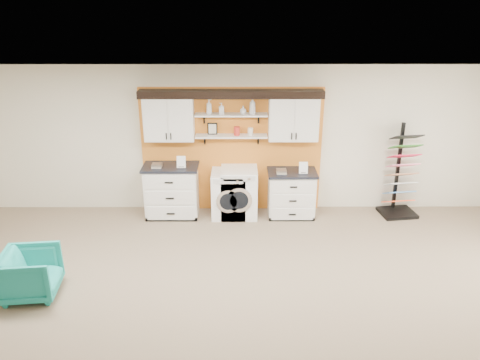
{
  "coord_description": "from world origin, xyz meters",
  "views": [
    {
      "loc": [
        0.13,
        -4.51,
        3.94
      ],
      "look_at": [
        0.15,
        2.3,
        1.25
      ],
      "focal_mm": 35.0,
      "sensor_mm": 36.0,
      "label": 1
    }
  ],
  "objects_px": {
    "base_cabinet_left": "(172,191)",
    "armchair": "(31,274)",
    "base_cabinet_right": "(291,193)",
    "sample_rack": "(400,187)",
    "washer": "(229,194)",
    "dryer": "(239,192)"
  },
  "relations": [
    {
      "from": "base_cabinet_left",
      "to": "base_cabinet_right",
      "type": "relative_size",
      "value": 1.13
    },
    {
      "from": "dryer",
      "to": "armchair",
      "type": "relative_size",
      "value": 1.28
    },
    {
      "from": "base_cabinet_left",
      "to": "base_cabinet_right",
      "type": "xyz_separation_m",
      "value": [
        2.26,
        0.0,
        -0.06
      ]
    },
    {
      "from": "base_cabinet_right",
      "to": "dryer",
      "type": "xyz_separation_m",
      "value": [
        -0.99,
        -0.0,
        0.03
      ]
    },
    {
      "from": "sample_rack",
      "to": "base_cabinet_left",
      "type": "bearing_deg",
      "value": 172.68
    },
    {
      "from": "dryer",
      "to": "washer",
      "type": "bearing_deg",
      "value": 180.0
    },
    {
      "from": "base_cabinet_right",
      "to": "dryer",
      "type": "bearing_deg",
      "value": -179.8
    },
    {
      "from": "dryer",
      "to": "armchair",
      "type": "bearing_deg",
      "value": -138.55
    },
    {
      "from": "dryer",
      "to": "sample_rack",
      "type": "xyz_separation_m",
      "value": [
        3.05,
        0.04,
        0.08
      ]
    },
    {
      "from": "base_cabinet_right",
      "to": "sample_rack",
      "type": "relative_size",
      "value": 0.52
    },
    {
      "from": "washer",
      "to": "armchair",
      "type": "xyz_separation_m",
      "value": [
        -2.71,
        -2.57,
        -0.11
      ]
    },
    {
      "from": "base_cabinet_left",
      "to": "armchair",
      "type": "height_order",
      "value": "base_cabinet_left"
    },
    {
      "from": "armchair",
      "to": "dryer",
      "type": "bearing_deg",
      "value": -54.49
    },
    {
      "from": "base_cabinet_right",
      "to": "dryer",
      "type": "height_order",
      "value": "dryer"
    },
    {
      "from": "washer",
      "to": "armchair",
      "type": "relative_size",
      "value": 1.2
    },
    {
      "from": "base_cabinet_right",
      "to": "armchair",
      "type": "height_order",
      "value": "base_cabinet_right"
    },
    {
      "from": "sample_rack",
      "to": "armchair",
      "type": "relative_size",
      "value": 2.39
    },
    {
      "from": "base_cabinet_left",
      "to": "dryer",
      "type": "bearing_deg",
      "value": -0.15
    },
    {
      "from": "dryer",
      "to": "base_cabinet_right",
      "type": "bearing_deg",
      "value": 0.2
    },
    {
      "from": "washer",
      "to": "dryer",
      "type": "height_order",
      "value": "dryer"
    },
    {
      "from": "sample_rack",
      "to": "armchair",
      "type": "bearing_deg",
      "value": -164.17
    },
    {
      "from": "washer",
      "to": "base_cabinet_right",
      "type": "bearing_deg",
      "value": 0.16
    }
  ]
}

